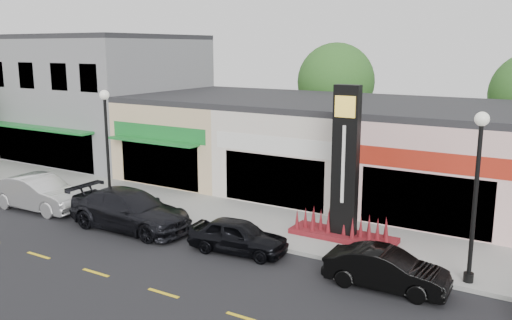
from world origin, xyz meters
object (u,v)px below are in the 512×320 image
Objects in this scene: car_black_sedan at (238,236)px; car_dark_sedan at (130,210)px; pylon_sign at (345,186)px; lamp_east_near at (477,181)px; lamp_west_near at (107,137)px; car_white_van at (39,193)px; car_black_conv at (386,269)px.

car_dark_sedan is at bearing 85.10° from car_black_sedan.
pylon_sign reaches higher than car_black_sedan.
pylon_sign reaches higher than lamp_east_near.
car_dark_sedan is (2.77, -1.52, -2.65)m from lamp_west_near.
car_black_sedan is at bearing -133.06° from pylon_sign.
car_white_van reaches higher than car_black_sedan.
lamp_east_near is at bearing -86.03° from car_black_sedan.
car_white_van is 1.28× the size of car_black_conv.
lamp_west_near is 0.91× the size of pylon_sign.
pylon_sign is at bearing -78.73° from car_white_van.
car_black_sedan is (-2.90, -3.10, -1.63)m from pylon_sign.
car_dark_sedan is (5.62, 0.22, 0.00)m from car_white_van.
lamp_west_near is 11.19m from pylon_sign.
lamp_west_near is 4.27m from car_white_van.
car_dark_sedan is 11.03m from car_black_conv.
lamp_west_near is at bearing -61.27° from car_white_van.
car_white_van is at bearing 88.46° from car_black_conv.
lamp_west_near reaches higher than car_black_sedan.
car_black_sedan reaches higher than car_black_conv.
lamp_east_near is 8.51m from car_black_sedan.
car_white_van is at bearing 85.64° from car_black_sedan.
lamp_west_near is 8.70m from car_black_sedan.
lamp_west_near is at bearing 180.00° from lamp_east_near.
car_black_conv is (5.69, -0.14, -0.00)m from car_black_sedan.
car_dark_sedan reaches higher than car_white_van.
car_white_van is at bearing 91.04° from car_dark_sedan.
pylon_sign is 1.59× the size of car_black_sedan.
car_black_conv is (16.64, 0.19, -0.18)m from car_white_van.
pylon_sign reaches higher than car_black_conv.
pylon_sign is at bearing 161.25° from lamp_east_near.
lamp_west_near is 14.17m from car_black_conv.
car_white_van is 1.31× the size of car_black_sedan.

